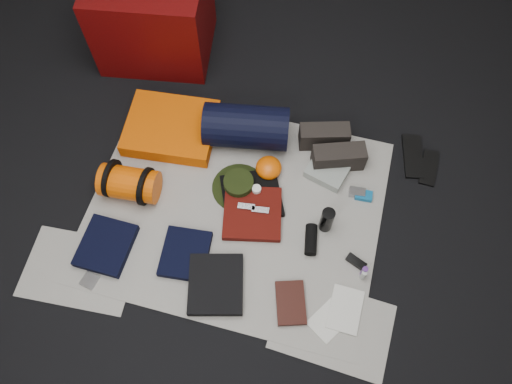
% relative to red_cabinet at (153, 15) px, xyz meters
% --- Properties ---
extents(floor, '(4.50, 4.50, 0.02)m').
position_rel_red_cabinet_xyz_m(floor, '(0.81, -1.02, -0.29)').
color(floor, black).
rests_on(floor, ground).
extents(newspaper_mat, '(1.60, 1.30, 0.01)m').
position_rel_red_cabinet_xyz_m(newspaper_mat, '(0.81, -1.02, -0.28)').
color(newspaper_mat, '#AFACA1').
rests_on(newspaper_mat, floor).
extents(newspaper_sheet_front_left, '(0.61, 0.44, 0.00)m').
position_rel_red_cabinet_xyz_m(newspaper_sheet_front_left, '(0.11, -1.57, -0.28)').
color(newspaper_sheet_front_left, '#AFACA1').
rests_on(newspaper_sheet_front_left, floor).
extents(newspaper_sheet_front_right, '(0.60, 0.43, 0.00)m').
position_rel_red_cabinet_xyz_m(newspaper_sheet_front_right, '(1.46, -1.52, -0.28)').
color(newspaper_sheet_front_right, '#AFACA1').
rests_on(newspaper_sheet_front_right, floor).
extents(red_cabinet, '(0.76, 0.66, 0.56)m').
position_rel_red_cabinet_xyz_m(red_cabinet, '(0.00, 0.00, 0.00)').
color(red_cabinet, '#4F0505').
rests_on(red_cabinet, floor).
extents(sleeping_pad, '(0.56, 0.48, 0.10)m').
position_rel_red_cabinet_xyz_m(sleeping_pad, '(0.30, -0.63, -0.23)').
color(sleeping_pad, '#DF5502').
rests_on(sleeping_pad, newspaper_mat).
extents(stuff_sack, '(0.33, 0.21, 0.19)m').
position_rel_red_cabinet_xyz_m(stuff_sack, '(0.22, -1.06, -0.18)').
color(stuff_sack, '#D44E03').
rests_on(stuff_sack, newspaper_mat).
extents(sack_strap_left, '(0.02, 0.22, 0.22)m').
position_rel_red_cabinet_xyz_m(sack_strap_left, '(0.12, -1.06, -0.17)').
color(sack_strap_left, black).
rests_on(sack_strap_left, newspaper_mat).
extents(sack_strap_right, '(0.02, 0.22, 0.22)m').
position_rel_red_cabinet_xyz_m(sack_strap_right, '(0.32, -1.06, -0.17)').
color(sack_strap_right, black).
rests_on(sack_strap_right, newspaper_mat).
extents(navy_duffel, '(0.52, 0.34, 0.26)m').
position_rel_red_cabinet_xyz_m(navy_duffel, '(0.75, -0.56, -0.15)').
color(navy_duffel, black).
rests_on(navy_duffel, newspaper_mat).
extents(boonie_brim, '(0.35, 0.35, 0.01)m').
position_rel_red_cabinet_xyz_m(boonie_brim, '(0.79, -0.89, -0.27)').
color(boonie_brim, black).
rests_on(boonie_brim, newspaper_mat).
extents(boonie_crown, '(0.17, 0.17, 0.08)m').
position_rel_red_cabinet_xyz_m(boonie_crown, '(0.79, -0.89, -0.23)').
color(boonie_crown, black).
rests_on(boonie_crown, boonie_brim).
extents(hiking_boot_left, '(0.31, 0.18, 0.14)m').
position_rel_red_cabinet_xyz_m(hiking_boot_left, '(1.20, -0.47, -0.20)').
color(hiking_boot_left, black).
rests_on(hiking_boot_left, newspaper_mat).
extents(hiking_boot_right, '(0.32, 0.21, 0.15)m').
position_rel_red_cabinet_xyz_m(hiking_boot_right, '(1.31, -0.59, -0.20)').
color(hiking_boot_right, black).
rests_on(hiking_boot_right, newspaper_mat).
extents(flip_flop_left, '(0.17, 0.31, 0.02)m').
position_rel_red_cabinet_xyz_m(flip_flop_left, '(1.73, -0.42, -0.27)').
color(flip_flop_left, black).
rests_on(flip_flop_left, floor).
extents(flip_flop_right, '(0.10, 0.24, 0.01)m').
position_rel_red_cabinet_xyz_m(flip_flop_right, '(1.83, -0.48, -0.28)').
color(flip_flop_right, black).
rests_on(flip_flop_right, floor).
extents(trousers_navy_a, '(0.27, 0.30, 0.05)m').
position_rel_red_cabinet_xyz_m(trousers_navy_a, '(0.20, -1.42, -0.25)').
color(trousers_navy_a, black).
rests_on(trousers_navy_a, newspaper_mat).
extents(trousers_navy_b, '(0.27, 0.30, 0.04)m').
position_rel_red_cabinet_xyz_m(trousers_navy_b, '(0.63, -1.35, -0.25)').
color(trousers_navy_b, black).
rests_on(trousers_navy_b, newspaper_mat).
extents(trousers_charcoal, '(0.35, 0.38, 0.05)m').
position_rel_red_cabinet_xyz_m(trousers_charcoal, '(0.84, -1.47, -0.25)').
color(trousers_charcoal, black).
rests_on(trousers_charcoal, newspaper_mat).
extents(black_tshirt, '(0.42, 0.41, 0.03)m').
position_rel_red_cabinet_xyz_m(black_tshirt, '(0.88, -0.93, -0.26)').
color(black_tshirt, black).
rests_on(black_tshirt, newspaper_mat).
extents(red_shirt, '(0.38, 0.38, 0.04)m').
position_rel_red_cabinet_xyz_m(red_shirt, '(0.91, -1.03, -0.25)').
color(red_shirt, '#4B0D08').
rests_on(red_shirt, newspaper_mat).
extents(orange_stuff_sack, '(0.16, 0.16, 0.10)m').
position_rel_red_cabinet_xyz_m(orange_stuff_sack, '(0.93, -0.74, -0.23)').
color(orange_stuff_sack, '#D44E03').
rests_on(orange_stuff_sack, newspaper_mat).
extents(first_aid_pouch, '(0.26, 0.22, 0.05)m').
position_rel_red_cabinet_xyz_m(first_aid_pouch, '(1.26, -0.67, -0.25)').
color(first_aid_pouch, gray).
rests_on(first_aid_pouch, newspaper_mat).
extents(water_bottle, '(0.08, 0.08, 0.18)m').
position_rel_red_cabinet_xyz_m(water_bottle, '(1.32, -1.00, -0.19)').
color(water_bottle, black).
rests_on(water_bottle, newspaper_mat).
extents(speaker, '(0.09, 0.17, 0.06)m').
position_rel_red_cabinet_xyz_m(speaker, '(1.26, -1.11, -0.24)').
color(speaker, black).
rests_on(speaker, newspaper_mat).
extents(compact_camera, '(0.09, 0.06, 0.04)m').
position_rel_red_cabinet_xyz_m(compact_camera, '(1.45, -0.75, -0.26)').
color(compact_camera, '#A1A1A5').
rests_on(compact_camera, newspaper_mat).
extents(cyan_case, '(0.10, 0.07, 0.03)m').
position_rel_red_cabinet_xyz_m(cyan_case, '(1.49, -0.76, -0.26)').
color(cyan_case, '#0E598B').
rests_on(cyan_case, newspaper_mat).
extents(toiletry_purple, '(0.03, 0.03, 0.09)m').
position_rel_red_cabinet_xyz_m(toiletry_purple, '(1.56, -1.21, -0.23)').
color(toiletry_purple, '#4F2373').
rests_on(toiletry_purple, newspaper_mat).
extents(toiletry_clear, '(0.03, 0.03, 0.08)m').
position_rel_red_cabinet_xyz_m(toiletry_clear, '(1.56, -1.23, -0.24)').
color(toiletry_clear, '#A4A9A5').
rests_on(toiletry_clear, newspaper_mat).
extents(paperback_book, '(0.21, 0.26, 0.03)m').
position_rel_red_cabinet_xyz_m(paperback_book, '(1.23, -1.46, -0.26)').
color(paperback_book, black).
rests_on(paperback_book, newspaper_mat).
extents(map_booklet, '(0.16, 0.24, 0.01)m').
position_rel_red_cabinet_xyz_m(map_booklet, '(1.51, -1.42, -0.27)').
color(map_booklet, beige).
rests_on(map_booklet, newspaper_mat).
extents(map_printout, '(0.22, 0.24, 0.01)m').
position_rel_red_cabinet_xyz_m(map_printout, '(1.44, -1.50, -0.27)').
color(map_printout, beige).
rests_on(map_printout, newspaper_mat).
extents(sunglasses, '(0.12, 0.08, 0.03)m').
position_rel_red_cabinet_xyz_m(sunglasses, '(1.52, -1.16, -0.26)').
color(sunglasses, black).
rests_on(sunglasses, newspaper_mat).
extents(key_cluster, '(0.09, 0.09, 0.01)m').
position_rel_red_cabinet_xyz_m(key_cluster, '(0.19, -1.61, -0.27)').
color(key_cluster, '#A1A1A5').
rests_on(key_cluster, newspaper_mat).
extents(tape_roll, '(0.05, 0.05, 0.03)m').
position_rel_red_cabinet_xyz_m(tape_roll, '(0.90, -0.90, -0.23)').
color(tape_roll, white).
rests_on(tape_roll, black_tshirt).
extents(energy_bar_a, '(0.10, 0.05, 0.01)m').
position_rel_red_cabinet_xyz_m(energy_bar_a, '(0.87, -1.01, -0.23)').
color(energy_bar_a, '#A1A1A5').
rests_on(energy_bar_a, red_shirt).
extents(energy_bar_b, '(0.10, 0.05, 0.01)m').
position_rel_red_cabinet_xyz_m(energy_bar_b, '(0.95, -1.01, -0.23)').
color(energy_bar_b, '#A1A1A5').
rests_on(energy_bar_b, red_shirt).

